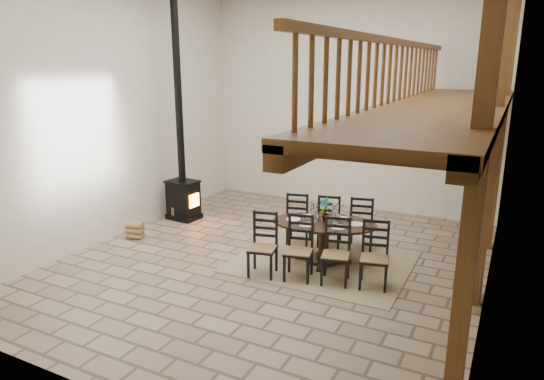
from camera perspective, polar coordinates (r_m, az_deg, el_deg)
The scene contains 7 objects.
ground at distance 8.79m, azimuth -0.03°, elevation -8.45°, with size 8.00×8.00×0.00m, color tan.
room_shell at distance 7.62m, azimuth 8.12°, elevation 11.22°, with size 7.02×8.02×5.01m.
rug at distance 8.83m, azimuth 6.04°, elevation -8.35°, with size 3.00×2.50×0.02m, color tan.
dining_table at distance 8.61m, azimuth 6.03°, elevation -6.25°, with size 2.37×2.43×1.18m.
wood_stove at distance 11.01m, azimuth -10.54°, elevation 2.24°, with size 0.74×0.60×5.00m.
log_basket at distance 11.33m, azimuth -10.81°, elevation -2.42°, with size 0.46×0.46×0.38m.
log_stack at distance 10.24m, azimuth -15.83°, elevation -4.58°, with size 0.37×0.30×0.34m.
Camera 1 is at (3.67, -7.19, 3.49)m, focal length 32.00 mm.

